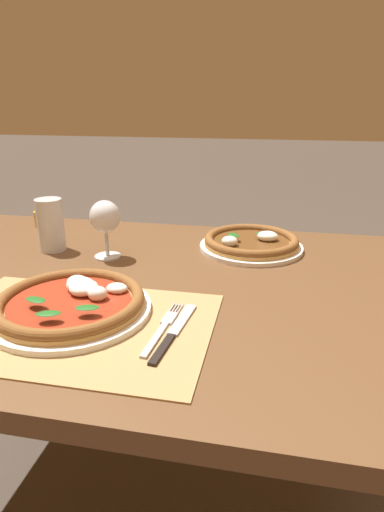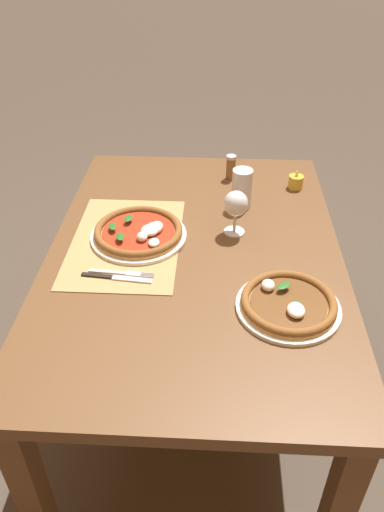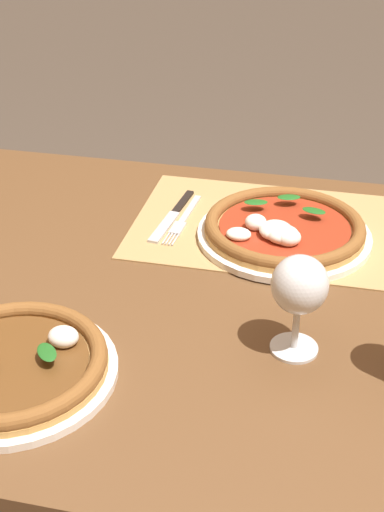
# 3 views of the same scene
# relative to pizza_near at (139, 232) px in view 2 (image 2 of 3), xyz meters

# --- Properties ---
(ground_plane) EXTENTS (24.00, 24.00, 0.00)m
(ground_plane) POSITION_rel_pizza_near_xyz_m (0.06, 0.19, -0.76)
(ground_plane) COLOR #473D33
(dining_table) EXTENTS (1.35, 0.93, 0.74)m
(dining_table) POSITION_rel_pizza_near_xyz_m (0.06, 0.19, -0.12)
(dining_table) COLOR brown
(dining_table) RESTS_ON ground
(paper_placemat) EXTENTS (0.52, 0.35, 0.00)m
(paper_placemat) POSITION_rel_pizza_near_xyz_m (0.02, -0.04, -0.02)
(paper_placemat) COLOR #A88451
(paper_placemat) RESTS_ON dining_table
(pizza_near) EXTENTS (0.32, 0.32, 0.05)m
(pizza_near) POSITION_rel_pizza_near_xyz_m (0.00, 0.00, 0.00)
(pizza_near) COLOR white
(pizza_near) RESTS_ON paper_placemat
(pizza_far) EXTENTS (0.29, 0.29, 0.05)m
(pizza_far) POSITION_rel_pizza_near_xyz_m (0.32, 0.45, -0.00)
(pizza_far) COLOR white
(pizza_far) RESTS_ON dining_table
(wine_glass) EXTENTS (0.08, 0.08, 0.16)m
(wine_glass) POSITION_rel_pizza_near_xyz_m (-0.05, 0.31, 0.08)
(wine_glass) COLOR silver
(wine_glass) RESTS_ON dining_table
(pint_glass) EXTENTS (0.07, 0.07, 0.15)m
(pint_glass) POSITION_rel_pizza_near_xyz_m (-0.22, 0.34, 0.05)
(pint_glass) COLOR silver
(pint_glass) RESTS_ON dining_table
(fork) EXTENTS (0.03, 0.20, 0.00)m
(fork) POSITION_rel_pizza_near_xyz_m (0.19, -0.03, -0.02)
(fork) COLOR #B7B7BC
(fork) RESTS_ON paper_placemat
(knife) EXTENTS (0.04, 0.22, 0.01)m
(knife) POSITION_rel_pizza_near_xyz_m (0.22, -0.04, -0.02)
(knife) COLOR black
(knife) RESTS_ON paper_placemat
(votive_candle) EXTENTS (0.06, 0.06, 0.07)m
(votive_candle) POSITION_rel_pizza_near_xyz_m (-0.37, 0.55, 0.00)
(votive_candle) COLOR gold
(votive_candle) RESTS_ON dining_table
(pepper_shaker) EXTENTS (0.04, 0.04, 0.10)m
(pepper_shaker) POSITION_rel_pizza_near_xyz_m (-0.44, 0.30, 0.03)
(pepper_shaker) COLOR brown
(pepper_shaker) RESTS_ON dining_table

